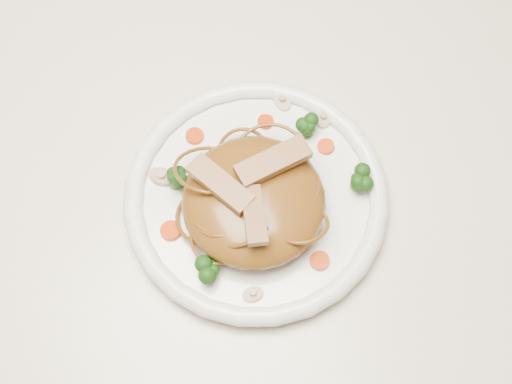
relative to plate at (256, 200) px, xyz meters
name	(u,v)px	position (x,y,z in m)	size (l,w,h in m)	color
ground	(202,326)	(-0.09, 0.08, -0.76)	(4.00, 4.00, 0.00)	#512E1B
table	(164,207)	(-0.09, 0.08, -0.11)	(1.20, 0.80, 0.75)	beige
plate	(256,200)	(0.00, 0.00, 0.00)	(0.27, 0.27, 0.02)	white
noodle_mound	(254,201)	(-0.01, -0.01, 0.03)	(0.14, 0.14, 0.05)	brown
chicken_a	(273,162)	(0.02, 0.01, 0.07)	(0.08, 0.02, 0.01)	#9D6C4A
chicken_b	(220,184)	(-0.04, 0.00, 0.07)	(0.07, 0.02, 0.01)	#9D6C4A
chicken_c	(254,215)	(-0.02, -0.04, 0.06)	(0.06, 0.02, 0.01)	#9D6C4A
broccoli_0	(307,126)	(0.08, 0.05, 0.03)	(0.03, 0.03, 0.03)	#16460E
broccoli_1	(174,179)	(-0.07, 0.05, 0.02)	(0.02, 0.02, 0.03)	#16460E
broccoli_2	(208,271)	(-0.08, -0.06, 0.02)	(0.02, 0.02, 0.03)	#16460E
broccoli_3	(358,180)	(0.10, -0.03, 0.02)	(0.03, 0.03, 0.03)	#16460E
carrot_0	(266,122)	(0.04, 0.08, 0.01)	(0.02, 0.02, 0.01)	#E43D08
carrot_1	(171,231)	(-0.09, 0.00, 0.01)	(0.02, 0.02, 0.01)	#E43D08
carrot_2	(326,147)	(0.09, 0.02, 0.01)	(0.02, 0.02, 0.01)	#E43D08
carrot_3	(195,136)	(-0.03, 0.09, 0.01)	(0.02, 0.02, 0.01)	#E43D08
carrot_4	(320,261)	(0.03, -0.09, 0.01)	(0.02, 0.02, 0.01)	#E43D08
mushroom_0	(253,294)	(-0.04, -0.09, 0.01)	(0.02, 0.02, 0.01)	beige
mushroom_1	(323,118)	(0.10, 0.06, 0.01)	(0.02, 0.02, 0.01)	beige
mushroom_2	(162,177)	(-0.08, 0.06, 0.01)	(0.03, 0.03, 0.01)	beige
mushroom_3	(282,101)	(0.07, 0.09, 0.01)	(0.02, 0.02, 0.01)	beige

